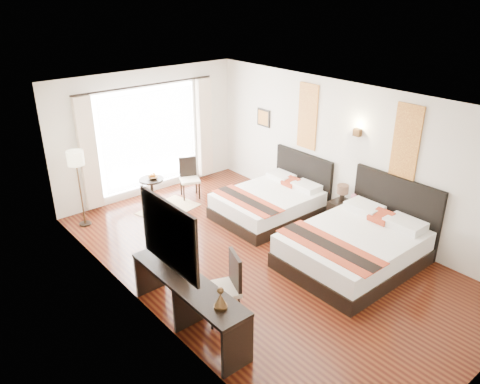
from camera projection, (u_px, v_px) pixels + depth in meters
floor at (260, 257)px, 8.30m from camera, size 4.50×7.50×0.01m
ceiling at (264, 101)px, 7.16m from camera, size 4.50×7.50×0.02m
wall_headboard at (348, 155)px, 9.04m from camera, size 0.01×7.50×2.80m
wall_desk at (141, 226)px, 6.41m from camera, size 0.01×7.50×2.80m
wall_window at (148, 134)px, 10.35m from camera, size 4.50×0.01×2.80m
window_glass at (149, 138)px, 10.38m from camera, size 2.40×0.02×2.20m
sheer_curtain at (150, 139)px, 10.34m from camera, size 2.30×0.02×2.10m
drape_left at (88, 154)px, 9.47m from camera, size 0.35×0.14×2.35m
drape_right at (204, 128)px, 11.16m from camera, size 0.35×0.14×2.35m
art_panel_near at (406, 143)px, 7.97m from camera, size 0.03×0.50×1.35m
art_panel_far at (308, 117)px, 9.56m from camera, size 0.03×0.50×1.35m
wall_sconce at (357, 132)px, 8.65m from camera, size 0.10×0.14×0.14m
mirror_frame at (169, 235)px, 5.88m from camera, size 0.04×1.25×0.95m
mirror_glass at (171, 234)px, 5.89m from camera, size 0.01×1.12×0.82m
bed_near at (356, 246)px, 7.99m from camera, size 2.35×1.83×1.33m
bed_far at (271, 202)px, 9.67m from camera, size 2.07×1.62×1.17m
nightstand at (344, 215)px, 9.23m from camera, size 0.44×0.54×0.52m
table_lamp at (343, 191)px, 9.12m from camera, size 0.23×0.23×0.36m
vase at (353, 203)px, 9.00m from camera, size 0.15×0.15×0.15m
console_desk at (188, 304)px, 6.49m from camera, size 0.50×2.20×0.76m
television at (166, 248)px, 6.63m from camera, size 0.19×0.91×0.52m
bronze_figurine at (221, 299)px, 5.76m from camera, size 0.21×0.21×0.26m
desk_chair at (223, 299)px, 6.70m from camera, size 0.61×0.61×1.02m
floor_lamp at (76, 163)px, 8.89m from camera, size 0.31×0.31×1.56m
side_table at (152, 192)px, 10.16m from camera, size 0.52×0.52×0.60m
fruit_bowl at (153, 178)px, 10.02m from camera, size 0.30×0.30×0.06m
window_chair at (190, 185)px, 10.54m from camera, size 0.55×0.55×0.90m
jute_rug at (168, 209)px, 10.05m from camera, size 1.36×1.06×0.01m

